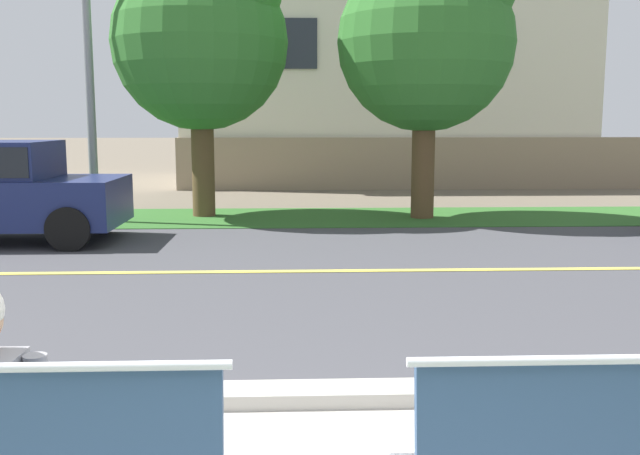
{
  "coord_description": "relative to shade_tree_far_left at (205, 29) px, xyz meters",
  "views": [
    {
      "loc": [
        -0.1,
        -2.15,
        1.84
      ],
      "look_at": [
        0.13,
        3.5,
        1.0
      ],
      "focal_mm": 40.25,
      "sensor_mm": 36.0,
      "label": 1
    }
  ],
  "objects": [
    {
      "name": "house_across_street",
      "position": [
        4.32,
        8.69,
        0.3
      ],
      "size": [
        12.37,
        6.91,
        7.6
      ],
      "color": "beige",
      "rests_on": "ground_plane"
    },
    {
      "name": "garden_wall",
      "position": [
        5.03,
        5.49,
        -2.84
      ],
      "size": [
        13.0,
        0.36,
        1.4
      ],
      "primitive_type": "cube",
      "color": "gray",
      "rests_on": "ground_plane"
    },
    {
      "name": "shade_tree_left",
      "position": [
        4.19,
        -0.44,
        -0.04
      ],
      "size": [
        3.27,
        3.27,
        5.4
      ],
      "color": "brown",
      "rests_on": "ground_plane"
    },
    {
      "name": "shade_tree_far_left",
      "position": [
        0.0,
        0.0,
        0.0
      ],
      "size": [
        3.31,
        3.31,
        5.46
      ],
      "color": "brown",
      "rests_on": "ground_plane"
    },
    {
      "name": "street_asphalt",
      "position": [
        1.69,
        -5.2,
        -3.54
      ],
      "size": [
        52.0,
        8.0,
        0.01
      ],
      "primitive_type": "cube",
      "color": "#424247",
      "rests_on": "ground_plane"
    },
    {
      "name": "ground_plane",
      "position": [
        1.69,
        -3.7,
        -3.54
      ],
      "size": [
        140.0,
        140.0,
        0.0
      ],
      "primitive_type": "plane",
      "color": "#665B4C"
    },
    {
      "name": "road_centre_line",
      "position": [
        1.69,
        -5.2,
        -3.53
      ],
      "size": [
        48.0,
        0.14,
        0.01
      ],
      "primitive_type": "cube",
      "color": "#E0CC4C",
      "rests_on": "ground_plane"
    },
    {
      "name": "far_verge_grass",
      "position": [
        1.69,
        -0.21,
        -3.53
      ],
      "size": [
        48.0,
        2.8,
        0.02
      ],
      "primitive_type": "cube",
      "color": "#2D6026",
      "rests_on": "ground_plane"
    },
    {
      "name": "curb_edge",
      "position": [
        1.69,
        -9.35,
        -3.49
      ],
      "size": [
        44.0,
        0.3,
        0.11
      ],
      "primitive_type": "cube",
      "color": "#ADA89E",
      "rests_on": "ground_plane"
    }
  ]
}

